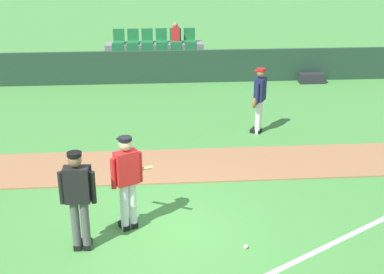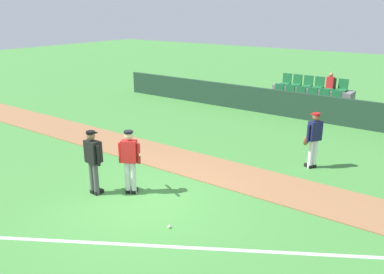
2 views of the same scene
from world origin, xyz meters
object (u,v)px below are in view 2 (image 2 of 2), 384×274
object	(u,v)px
umpire_home_plate	(93,159)
runner_navy_jersey	(314,138)
batter_red_jersey	(130,160)
baseball	(169,227)

from	to	relation	value
umpire_home_plate	runner_navy_jersey	distance (m)	6.57
batter_red_jersey	baseball	world-z (taller)	batter_red_jersey
runner_navy_jersey	batter_red_jersey	bearing A→B (deg)	-125.16
batter_red_jersey	umpire_home_plate	bearing A→B (deg)	-142.45
batter_red_jersey	runner_navy_jersey	xyz separation A→B (m)	(3.25, 4.62, -0.01)
umpire_home_plate	baseball	distance (m)	2.90
runner_navy_jersey	baseball	xyz separation A→B (m)	(-1.29, -5.42, -0.93)
umpire_home_plate	runner_navy_jersey	xyz separation A→B (m)	(4.01, 5.20, -0.04)
baseball	umpire_home_plate	bearing A→B (deg)	175.45
umpire_home_plate	runner_navy_jersey	size ratio (longest dim) A/B	1.00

